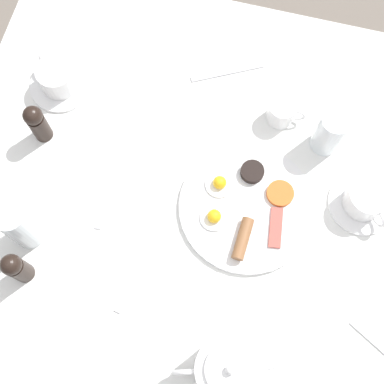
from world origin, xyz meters
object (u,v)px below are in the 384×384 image
water_glass_tall (330,132)px  knife_by_plate (105,184)px  teapot_near (227,370)px  creamer_jug (282,112)px  salt_grinder (17,268)px  teacup_with_saucer_right (365,200)px  pepper_grinder (37,123)px  teacup_with_saucer_left (58,79)px  fork_spare (138,274)px  fork_by_plate (228,72)px  breakfast_plate (246,206)px  water_glass_short (20,225)px  spoon_for_tea (381,347)px

water_glass_tall → knife_by_plate: bearing=-154.4°
teapot_near → creamer_jug: size_ratio=2.48×
water_glass_tall → teapot_near: bearing=-101.2°
water_glass_tall → salt_grinder: (-0.55, -0.44, 0.00)m
salt_grinder → teacup_with_saucer_right: bearing=26.1°
pepper_grinder → teacup_with_saucer_left: bearing=91.9°
water_glass_tall → fork_spare: size_ratio=0.68×
teacup_with_saucer_right → pepper_grinder: bearing=-179.1°
salt_grinder → fork_by_plate: bearing=62.0°
pepper_grinder → fork_spare: pepper_grinder is taller
breakfast_plate → teacup_with_saucer_left: 0.52m
teacup_with_saucer_left → salt_grinder: (0.07, -0.44, 0.03)m
water_glass_short → salt_grinder: water_glass_short is taller
water_glass_short → fork_by_plate: bearing=56.7°
water_glass_short → spoon_for_tea: water_glass_short is taller
water_glass_short → pepper_grinder: bearing=102.0°
fork_by_plate → knife_by_plate: same height
pepper_grinder → fork_by_plate: pepper_grinder is taller
teacup_with_saucer_right → water_glass_short: 0.71m
teacup_with_saucer_right → fork_by_plate: 0.43m
teapot_near → salt_grinder: bearing=152.0°
breakfast_plate → pepper_grinder: pepper_grinder is taller
fork_by_plate → knife_by_plate: 0.39m
water_glass_tall → water_glass_short: water_glass_short is taller
water_glass_tall → knife_by_plate: 0.50m
breakfast_plate → creamer_jug: 0.23m
water_glass_tall → knife_by_plate: (-0.45, -0.21, -0.06)m
salt_grinder → fork_by_plate: 0.64m
teapot_near → teacup_with_saucer_left: teapot_near is taller
teacup_with_saucer_left → creamer_jug: size_ratio=1.69×
water_glass_short → fork_by_plate: 0.58m
water_glass_short → creamer_jug: size_ratio=1.83×
fork_spare → fork_by_plate: bearing=81.8°
breakfast_plate → fork_spare: bearing=-133.6°
spoon_for_tea → creamer_jug: bearing=123.2°
water_glass_short → pepper_grinder: 0.23m
teacup_with_saucer_right → spoon_for_tea: teacup_with_saucer_right is taller
teapot_near → salt_grinder: 0.45m
creamer_jug → spoon_for_tea: size_ratio=0.63×
spoon_for_tea → breakfast_plate: bearing=146.1°
fork_by_plate → water_glass_short: bearing=-123.3°
teacup_with_saucer_right → water_glass_tall: size_ratio=1.20×
teapot_near → teacup_with_saucer_left: 0.73m
salt_grinder → fork_spare: (0.23, 0.06, -0.06)m
water_glass_short → knife_by_plate: (0.12, 0.15, -0.08)m
pepper_grinder → spoon_for_tea: 0.85m
fork_spare → breakfast_plate: bearing=46.4°
pepper_grinder → fork_by_plate: bearing=35.1°
teapot_near → spoon_for_tea: bearing=4.6°
creamer_jug → salt_grinder: (-0.44, -0.48, 0.03)m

